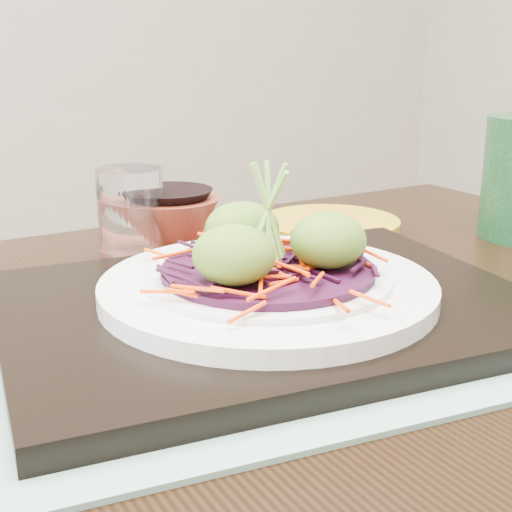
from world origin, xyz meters
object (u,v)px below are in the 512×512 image
dining_table (253,417)px  serving_tray (268,308)px  water_glass (131,215)px  terracotta_bowl_set (170,228)px  white_plate (268,286)px  yellow_plate (330,223)px

dining_table → serving_tray: serving_tray is taller
dining_table → water_glass: (-0.03, 0.21, 0.14)m
dining_table → terracotta_bowl_set: bearing=83.5°
dining_table → terracotta_bowl_set: size_ratio=6.85×
white_plate → terracotta_bowl_set: terracotta_bowl_set is taller
terracotta_bowl_set → yellow_plate: (0.22, 0.01, -0.02)m
dining_table → terracotta_bowl_set: 0.25m
yellow_plate → water_glass: bearing=-176.8°
white_plate → serving_tray: bearing=84.7°
terracotta_bowl_set → yellow_plate: bearing=1.7°
white_plate → yellow_plate: (0.23, 0.24, -0.03)m
serving_tray → yellow_plate: (0.23, 0.24, -0.01)m
white_plate → water_glass: bearing=99.6°
terracotta_bowl_set → yellow_plate: 0.22m
water_glass → terracotta_bowl_set: 0.05m
white_plate → dining_table: bearing=129.9°
white_plate → water_glass: size_ratio=2.79×
water_glass → terracotta_bowl_set: bearing=10.0°
white_plate → terracotta_bowl_set: size_ratio=1.67×
dining_table → yellow_plate: yellow_plate is taller
dining_table → yellow_plate: (0.23, 0.23, 0.10)m
serving_tray → yellow_plate: size_ratio=2.42×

